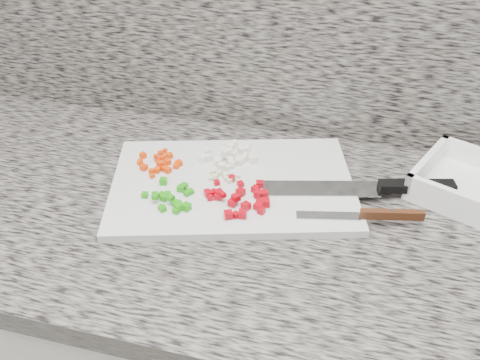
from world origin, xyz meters
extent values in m
cube|color=slate|center=(0.00, 1.44, 0.88)|extent=(3.96, 0.64, 0.04)
cube|color=silver|center=(-0.09, 1.50, 0.91)|extent=(0.52, 0.42, 0.02)
cube|color=#E53B04|center=(-0.29, 1.53, 0.92)|extent=(0.02, 0.02, 0.01)
cube|color=#E53B04|center=(-0.24, 1.52, 0.93)|extent=(0.01, 0.01, 0.01)
cube|color=#E53B04|center=(-0.26, 1.55, 0.92)|extent=(0.01, 0.01, 0.01)
cube|color=#E53B04|center=(-0.25, 1.48, 0.92)|extent=(0.01, 0.01, 0.01)
cube|color=#E53B04|center=(-0.23, 1.52, 0.92)|extent=(0.02, 0.02, 0.01)
cube|color=#E53B04|center=(-0.25, 1.52, 0.92)|extent=(0.01, 0.01, 0.01)
cube|color=#E53B04|center=(-0.23, 1.50, 0.92)|extent=(0.02, 0.02, 0.01)
cube|color=#E53B04|center=(-0.24, 1.54, 0.92)|extent=(0.02, 0.02, 0.01)
cube|color=#E53B04|center=(-0.29, 1.51, 0.92)|extent=(0.01, 0.01, 0.01)
cube|color=#E53B04|center=(-0.21, 1.52, 0.92)|extent=(0.01, 0.01, 0.01)
cube|color=#E53B04|center=(-0.21, 1.51, 0.92)|extent=(0.01, 0.01, 0.01)
cube|color=#E53B04|center=(-0.24, 1.52, 0.92)|extent=(0.01, 0.01, 0.01)
cube|color=#E53B04|center=(-0.25, 1.56, 0.92)|extent=(0.01, 0.01, 0.01)
cube|color=#E53B04|center=(-0.22, 1.50, 0.92)|extent=(0.01, 0.01, 0.01)
cube|color=#E53B04|center=(-0.24, 1.47, 0.92)|extent=(0.01, 0.01, 0.01)
cube|color=#E53B04|center=(-0.26, 1.52, 0.93)|extent=(0.01, 0.01, 0.01)
cube|color=#E53B04|center=(-0.21, 1.52, 0.92)|extent=(0.02, 0.02, 0.01)
cube|color=#E53B04|center=(-0.24, 1.54, 0.92)|extent=(0.01, 0.01, 0.01)
cube|color=#E53B04|center=(-0.24, 1.49, 0.92)|extent=(0.01, 0.01, 0.01)
cube|color=#E53B04|center=(-0.24, 1.50, 0.93)|extent=(0.01, 0.01, 0.01)
cube|color=#E53B04|center=(-0.29, 1.51, 0.92)|extent=(0.01, 0.01, 0.01)
cube|color=#E53B04|center=(-0.27, 1.49, 0.92)|extent=(0.01, 0.01, 0.01)
cube|color=white|center=(-0.13, 1.61, 0.92)|extent=(0.02, 0.02, 0.01)
cube|color=white|center=(-0.12, 1.58, 0.92)|extent=(0.01, 0.01, 0.01)
cube|color=white|center=(-0.11, 1.55, 0.92)|extent=(0.02, 0.02, 0.01)
cube|color=white|center=(-0.17, 1.58, 0.92)|extent=(0.01, 0.01, 0.01)
cube|color=white|center=(-0.09, 1.59, 0.92)|extent=(0.01, 0.01, 0.01)
cube|color=white|center=(-0.09, 1.57, 0.92)|extent=(0.01, 0.01, 0.01)
cube|color=white|center=(-0.11, 1.56, 0.92)|extent=(0.02, 0.02, 0.01)
cube|color=white|center=(-0.09, 1.61, 0.92)|extent=(0.02, 0.02, 0.01)
cube|color=white|center=(-0.17, 1.55, 0.92)|extent=(0.02, 0.02, 0.01)
cube|color=white|center=(-0.11, 1.58, 0.92)|extent=(0.01, 0.01, 0.01)
cube|color=white|center=(-0.11, 1.54, 0.92)|extent=(0.01, 0.01, 0.01)
cube|color=white|center=(-0.13, 1.60, 0.92)|extent=(0.02, 0.02, 0.01)
cube|color=white|center=(-0.11, 1.53, 0.92)|extent=(0.01, 0.01, 0.01)
cube|color=white|center=(-0.14, 1.54, 0.92)|extent=(0.02, 0.02, 0.01)
cube|color=white|center=(-0.07, 1.57, 0.92)|extent=(0.02, 0.02, 0.01)
cube|color=white|center=(-0.12, 1.59, 0.92)|extent=(0.02, 0.02, 0.01)
cube|color=white|center=(-0.13, 1.57, 0.93)|extent=(0.02, 0.02, 0.01)
cube|color=white|center=(-0.16, 1.56, 0.92)|extent=(0.02, 0.02, 0.01)
cube|color=white|center=(-0.12, 1.62, 0.92)|extent=(0.02, 0.02, 0.01)
cube|color=white|center=(-0.14, 1.55, 0.92)|extent=(0.01, 0.01, 0.01)
cube|color=white|center=(-0.10, 1.56, 0.92)|extent=(0.02, 0.02, 0.01)
cube|color=white|center=(-0.10, 1.60, 0.92)|extent=(0.02, 0.02, 0.01)
cube|color=white|center=(-0.07, 1.57, 0.92)|extent=(0.01, 0.01, 0.01)
cube|color=white|center=(-0.12, 1.53, 0.92)|extent=(0.02, 0.02, 0.01)
cube|color=white|center=(-0.09, 1.62, 0.92)|extent=(0.02, 0.02, 0.01)
cube|color=#21960D|center=(-0.16, 1.38, 0.92)|extent=(0.01, 0.01, 0.01)
cube|color=#21960D|center=(-0.19, 1.38, 0.92)|extent=(0.01, 0.01, 0.01)
cube|color=#21960D|center=(-0.15, 1.39, 0.92)|extent=(0.02, 0.02, 0.01)
cube|color=#21960D|center=(-0.20, 1.41, 0.92)|extent=(0.01, 0.01, 0.01)
cube|color=#21960D|center=(-0.23, 1.41, 0.92)|extent=(0.01, 0.01, 0.01)
cube|color=#21960D|center=(-0.18, 1.45, 0.92)|extent=(0.01, 0.01, 0.01)
cube|color=#21960D|center=(-0.21, 1.40, 0.93)|extent=(0.01, 0.01, 0.01)
cube|color=#21960D|center=(-0.19, 1.38, 0.92)|extent=(0.02, 0.02, 0.01)
cube|color=#21960D|center=(-0.20, 1.42, 0.92)|extent=(0.01, 0.01, 0.01)
cube|color=#21960D|center=(-0.22, 1.46, 0.92)|extent=(0.01, 0.01, 0.01)
cube|color=#21960D|center=(-0.21, 1.41, 0.92)|extent=(0.01, 0.01, 0.01)
cube|color=#21960D|center=(-0.16, 1.43, 0.92)|extent=(0.01, 0.01, 0.01)
cube|color=#21960D|center=(-0.17, 1.45, 0.92)|extent=(0.01, 0.01, 0.01)
cube|color=#21960D|center=(-0.17, 1.40, 0.92)|extent=(0.02, 0.02, 0.01)
cube|color=#21960D|center=(-0.16, 1.44, 0.92)|extent=(0.01, 0.01, 0.01)
cube|color=#21960D|center=(-0.18, 1.40, 0.93)|extent=(0.01, 0.01, 0.01)
cube|color=#21960D|center=(-0.16, 1.39, 0.92)|extent=(0.02, 0.02, 0.01)
cube|color=#21960D|center=(-0.19, 1.42, 0.92)|extent=(0.01, 0.01, 0.01)
cube|color=#21960D|center=(-0.17, 1.45, 0.92)|extent=(0.01, 0.01, 0.01)
cube|color=#21960D|center=(-0.16, 1.40, 0.92)|extent=(0.01, 0.01, 0.01)
cube|color=#B1020F|center=(-0.05, 1.40, 0.92)|extent=(0.02, 0.02, 0.01)
cube|color=#B1020F|center=(-0.12, 1.48, 0.92)|extent=(0.01, 0.01, 0.01)
cube|color=#B1020F|center=(-0.09, 1.50, 0.92)|extent=(0.01, 0.01, 0.01)
cube|color=#B1020F|center=(-0.06, 1.40, 0.92)|extent=(0.01, 0.01, 0.01)
cube|color=#B1020F|center=(-0.04, 1.50, 0.92)|extent=(0.02, 0.02, 0.01)
cube|color=#B1020F|center=(-0.12, 1.44, 0.92)|extent=(0.02, 0.02, 0.01)
cube|color=#B1020F|center=(-0.04, 1.48, 0.92)|extent=(0.02, 0.02, 0.01)
cube|color=#B1020F|center=(-0.03, 1.46, 0.92)|extent=(0.01, 0.01, 0.01)
cube|color=#B1020F|center=(-0.11, 1.45, 0.92)|extent=(0.02, 0.02, 0.01)
cube|color=#B1020F|center=(-0.07, 1.49, 0.92)|extent=(0.02, 0.02, 0.01)
cube|color=#B1020F|center=(-0.03, 1.44, 0.92)|extent=(0.01, 0.01, 0.01)
cube|color=#B1020F|center=(-0.03, 1.47, 0.92)|extent=(0.01, 0.01, 0.01)
cube|color=#B1020F|center=(-0.07, 1.43, 0.92)|extent=(0.02, 0.02, 0.01)
cube|color=#B1020F|center=(-0.02, 1.44, 0.92)|extent=(0.02, 0.02, 0.01)
cube|color=#B1020F|center=(-0.12, 1.43, 0.92)|extent=(0.01, 0.01, 0.01)
cube|color=#B1020F|center=(-0.10, 1.45, 0.92)|extent=(0.02, 0.02, 0.01)
cube|color=#B1020F|center=(-0.07, 1.39, 0.92)|extent=(0.02, 0.02, 0.01)
cube|color=#B1020F|center=(-0.07, 1.43, 0.93)|extent=(0.02, 0.02, 0.01)
cube|color=#B1020F|center=(-0.02, 1.44, 0.92)|extent=(0.02, 0.02, 0.01)
cube|color=#B1020F|center=(-0.05, 1.42, 0.92)|extent=(0.02, 0.02, 0.01)
cube|color=#B1020F|center=(-0.10, 1.44, 0.92)|extent=(0.01, 0.01, 0.01)
cube|color=#B1020F|center=(-0.09, 1.43, 0.93)|extent=(0.01, 0.01, 0.01)
cube|color=#B1020F|center=(-0.03, 1.43, 0.92)|extent=(0.02, 0.02, 0.01)
cube|color=#B1020F|center=(-0.03, 1.46, 0.92)|extent=(0.02, 0.02, 0.01)
cube|color=#B1020F|center=(-0.03, 1.46, 0.92)|extent=(0.02, 0.02, 0.01)
cube|color=#B1020F|center=(-0.13, 1.45, 0.92)|extent=(0.01, 0.01, 0.01)
cube|color=#B1020F|center=(-0.02, 1.42, 0.92)|extent=(0.01, 0.01, 0.01)
cube|color=#B1020F|center=(-0.07, 1.46, 0.92)|extent=(0.02, 0.02, 0.01)
cube|color=beige|center=(-0.10, 1.50, 0.92)|extent=(0.01, 0.01, 0.01)
cube|color=beige|center=(-0.12, 1.51, 0.92)|extent=(0.01, 0.01, 0.01)
cube|color=beige|center=(-0.13, 1.49, 0.92)|extent=(0.01, 0.01, 0.01)
cube|color=beige|center=(-0.11, 1.51, 0.92)|extent=(0.01, 0.01, 0.01)
cube|color=beige|center=(-0.13, 1.50, 0.92)|extent=(0.01, 0.01, 0.01)
cube|color=beige|center=(-0.10, 1.51, 0.92)|extent=(0.01, 0.01, 0.01)
cube|color=beige|center=(-0.14, 1.51, 0.92)|extent=(0.01, 0.01, 0.01)
cube|color=beige|center=(-0.10, 1.50, 0.92)|extent=(0.01, 0.01, 0.00)
cube|color=beige|center=(-0.11, 1.51, 0.92)|extent=(0.01, 0.01, 0.01)
cube|color=beige|center=(-0.13, 1.50, 0.92)|extent=(0.01, 0.01, 0.01)
cube|color=beige|center=(-0.12, 1.51, 0.92)|extent=(0.01, 0.01, 0.01)
cube|color=beige|center=(-0.10, 1.49, 0.92)|extent=(0.01, 0.01, 0.01)
cube|color=beige|center=(-0.08, 1.51, 0.92)|extent=(0.01, 0.01, 0.00)
cube|color=#BABCC1|center=(0.07, 1.52, 0.92)|extent=(0.22, 0.10, 0.00)
cube|color=black|center=(0.24, 1.56, 0.92)|extent=(0.14, 0.06, 0.02)
cylinder|color=#BABCC1|center=(0.24, 1.56, 0.93)|extent=(0.01, 0.01, 0.00)
cube|color=#BABCC1|center=(0.09, 1.44, 0.92)|extent=(0.11, 0.05, 0.00)
cube|color=#471F11|center=(0.20, 1.46, 0.92)|extent=(0.11, 0.04, 0.02)
cylinder|color=#BABCC1|center=(0.20, 1.46, 0.93)|extent=(0.01, 0.01, 0.00)
cube|color=white|center=(0.34, 1.50, 0.93)|extent=(0.24, 0.11, 0.04)
cube|color=white|center=(0.26, 1.63, 0.93)|extent=(0.08, 0.17, 0.04)
camera|label=1|loc=(0.13, 0.71, 1.50)|focal=40.00mm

